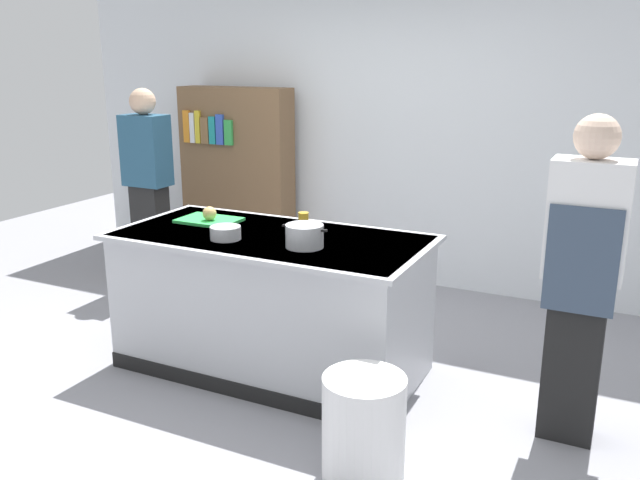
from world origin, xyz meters
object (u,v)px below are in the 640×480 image
trash_bin (364,428)px  person_chef (582,275)px  person_guest (148,184)px  onion (209,213)px  juice_cup (303,220)px  stock_pot (305,236)px  bookshelf (237,178)px  mixing_bowl (225,233)px

trash_bin → person_chef: bearing=44.3°
person_chef → person_guest: size_ratio=1.00×
trash_bin → onion: bearing=148.5°
onion → juice_cup: (0.62, 0.17, -0.02)m
stock_pot → bookshelf: 2.60m
person_chef → trash_bin: bearing=114.5°
person_guest → bookshelf: (0.37, 0.83, -0.06)m
mixing_bowl → trash_bin: 1.51m
trash_bin → person_chef: (0.84, 0.82, 0.65)m
bookshelf → onion: bearing=-62.4°
onion → stock_pot: bearing=-15.5°
trash_bin → mixing_bowl: bearing=151.8°
person_chef → onion: bearing=67.7°
person_guest → trash_bin: bearing=48.9°
mixing_bowl → bookshelf: (-1.21, 1.99, -0.09)m
onion → mixing_bowl: onion is taller
person_chef → person_guest: same height
person_guest → onion: bearing=47.2°
onion → person_chef: 2.35m
onion → trash_bin: (1.51, -0.92, -0.70)m
stock_pot → juice_cup: stock_pot is taller
onion → juice_cup: bearing=15.7°
mixing_bowl → trash_bin: size_ratio=0.36×
trash_bin → person_guest: 3.36m
person_chef → bookshelf: (-3.24, 1.81, -0.06)m
juice_cup → bookshelf: bearing=134.5°
juice_cup → person_guest: bearing=159.5°
stock_pot → trash_bin: bearing=-45.8°
mixing_bowl → bookshelf: bookshelf is taller
person_chef → person_guest: 3.74m
person_guest → bookshelf: 0.91m
onion → bookshelf: (-0.89, 1.71, -0.11)m
juice_cup → trash_bin: juice_cup is taller
person_chef → bookshelf: size_ratio=1.01×
stock_pot → mixing_bowl: (-0.51, -0.06, -0.03)m
stock_pot → person_chef: person_chef is taller
stock_pot → mixing_bowl: bearing=-173.6°
onion → person_chef: bearing=-2.5°
person_chef → person_guest: (-3.61, 0.98, -0.00)m
stock_pot → mixing_bowl: size_ratio=1.54×
stock_pot → person_guest: bearing=152.1°
juice_cup → bookshelf: 2.15m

